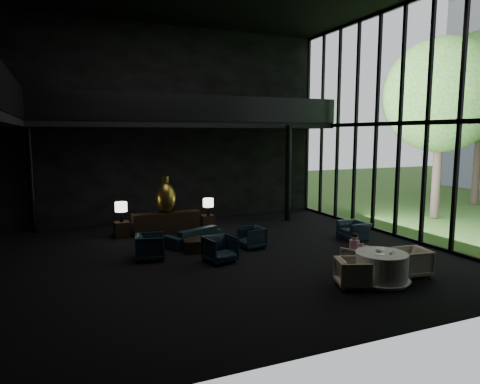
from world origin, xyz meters
name	(u,v)px	position (x,y,z in m)	size (l,w,h in m)	color
floor	(211,258)	(0.00, 0.00, 0.00)	(14.00, 12.00, 0.02)	black
wall_back	(163,125)	(0.00, 6.00, 4.00)	(14.00, 0.04, 8.00)	black
wall_front	(336,110)	(0.00, -6.00, 4.00)	(14.00, 0.04, 8.00)	black
curtain_wall	(400,123)	(6.95, 0.00, 4.00)	(0.20, 12.00, 8.00)	black
mezzanine_back	(193,125)	(1.00, 5.00, 4.00)	(12.00, 2.00, 0.25)	black
railing_left	(10,93)	(-5.00, 0.00, 4.60)	(0.06, 12.00, 1.00)	black
railing_back	(201,108)	(1.00, 4.00, 4.60)	(12.00, 0.06, 1.00)	black
column_nw	(31,179)	(-5.00, 5.70, 2.00)	(0.24, 0.24, 4.00)	black
column_ne	(288,173)	(4.80, 4.00, 2.00)	(0.24, 0.24, 4.00)	black
tree_near	(441,96)	(11.00, 2.00, 5.23)	(4.80, 4.80, 7.65)	#382D23
console	(167,223)	(-0.49, 3.62, 0.39)	(2.46, 0.56, 0.78)	black
bronze_urn	(166,197)	(-0.49, 3.63, 1.35)	(0.71, 0.71, 1.33)	#B67942
side_table_left	(122,229)	(-2.09, 3.67, 0.28)	(0.51, 0.51, 0.56)	black
table_lamp_left	(121,208)	(-2.09, 3.64, 1.06)	(0.42, 0.42, 0.70)	black
side_table_right	(207,222)	(1.11, 3.72, 0.27)	(0.50, 0.50, 0.55)	black
table_lamp_right	(208,203)	(1.11, 3.54, 1.03)	(0.40, 0.40, 0.66)	black
sofa	(193,233)	(-0.04, 1.74, 0.37)	(1.89, 0.55, 0.74)	#152F37
lounge_armchair_west	(150,245)	(-1.70, 0.53, 0.44)	(0.86, 0.81, 0.89)	#243B50
lounge_armchair_east	(252,237)	(1.56, 0.54, 0.36)	(0.70, 0.66, 0.72)	black
lounge_armchair_south	(220,247)	(0.09, -0.50, 0.44)	(0.86, 0.80, 0.88)	black
window_armchair	(354,229)	(5.30, 0.21, 0.37)	(0.84, 0.55, 0.73)	black
coffee_table	(197,245)	(-0.16, 0.91, 0.19)	(0.86, 0.86, 0.38)	black
dining_table	(381,269)	(3.16, -3.63, 0.33)	(1.43, 1.43, 0.75)	white
dining_chair_north	(357,258)	(3.27, -2.57, 0.32)	(0.62, 0.58, 0.64)	beige
dining_chair_east	(412,260)	(4.24, -3.54, 0.41)	(0.79, 0.74, 0.81)	tan
dining_chair_west	(353,272)	(2.33, -3.61, 0.37)	(0.72, 0.67, 0.74)	#B8B2A1
child	(354,244)	(3.13, -2.62, 0.74)	(0.27, 0.27, 0.58)	#F2AECB
plate_a	(380,254)	(3.02, -3.73, 0.76)	(0.23, 0.23, 0.01)	white
plate_b	(380,250)	(3.29, -3.41, 0.76)	(0.22, 0.22, 0.01)	white
saucer	(392,253)	(3.39, -3.74, 0.76)	(0.15, 0.15, 0.01)	white
coffee_cup	(392,251)	(3.41, -3.70, 0.79)	(0.08, 0.08, 0.06)	white
cereal_bowl	(379,250)	(3.16, -3.52, 0.79)	(0.16, 0.16, 0.08)	white
cream_pot	(391,253)	(3.25, -3.84, 0.79)	(0.06, 0.06, 0.07)	#99999E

